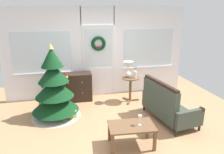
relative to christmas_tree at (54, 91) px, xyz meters
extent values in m
plane|color=#AD7F56|center=(1.24, -0.91, -0.64)|extent=(6.76, 6.76, 0.00)
cube|color=white|center=(-0.29, 1.18, 0.63)|extent=(2.15, 0.08, 2.55)
cube|color=white|center=(2.76, 1.18, 0.63)|extent=(2.15, 0.08, 2.55)
cube|color=white|center=(1.24, 1.18, 1.66)|extent=(0.94, 0.08, 0.50)
cube|color=silver|center=(1.24, 1.14, 0.38)|extent=(0.90, 0.05, 2.05)
cube|color=white|center=(1.24, 1.12, -0.19)|extent=(0.78, 0.02, 0.80)
cube|color=silver|center=(1.24, 1.12, 0.76)|extent=(0.78, 0.01, 1.10)
cube|color=silver|center=(-0.29, 1.12, 0.71)|extent=(1.50, 0.01, 1.10)
cube|color=silver|center=(2.76, 1.12, 0.71)|extent=(1.50, 0.01, 1.10)
cube|color=silver|center=(-0.29, 1.11, 0.14)|extent=(1.59, 0.06, 0.03)
cube|color=silver|center=(2.76, 1.11, 0.14)|extent=(1.59, 0.06, 0.03)
torus|color=black|center=(1.24, 1.08, 0.91)|extent=(0.41, 0.09, 0.41)
cube|color=red|center=(1.24, 1.07, 0.78)|extent=(0.10, 0.02, 0.10)
cylinder|color=#4C331E|center=(0.00, 0.00, -0.54)|extent=(0.10, 0.10, 0.21)
cone|color=beige|center=(0.00, 0.00, -0.59)|extent=(1.16, 1.16, 0.10)
cone|color=#0F3819|center=(0.00, 0.00, -0.26)|extent=(1.08, 1.08, 0.44)
cone|color=#0F3819|center=(0.00, 0.00, 0.09)|extent=(0.89, 0.89, 0.44)
cone|color=#0F3819|center=(0.00, 0.00, 0.45)|extent=(0.69, 0.69, 0.44)
cone|color=#0F3819|center=(0.00, 0.00, 0.80)|extent=(0.50, 0.50, 0.44)
cone|color=#E0BC4C|center=(0.00, 0.00, 1.05)|extent=(0.12, 0.12, 0.12)
sphere|color=red|center=(0.16, 0.40, -0.09)|extent=(0.05, 0.05, 0.05)
sphere|color=gold|center=(0.30, 0.08, 0.29)|extent=(0.06, 0.06, 0.06)
sphere|color=silver|center=(0.17, 0.33, 0.06)|extent=(0.07, 0.07, 0.07)
sphere|color=#264CB2|center=(-0.27, 0.19, 0.07)|extent=(0.07, 0.07, 0.07)
sphere|color=red|center=(0.26, 0.04, 0.41)|extent=(0.05, 0.05, 0.05)
sphere|color=gold|center=(0.38, -0.10, -0.13)|extent=(0.06, 0.06, 0.06)
cube|color=black|center=(0.53, 0.88, -0.25)|extent=(0.91, 0.45, 0.78)
sphere|color=tan|center=(0.34, 0.67, -0.06)|extent=(0.03, 0.03, 0.03)
sphere|color=tan|center=(0.70, 0.65, -0.06)|extent=(0.03, 0.03, 0.03)
sphere|color=tan|center=(0.34, 0.67, -0.36)|extent=(0.03, 0.03, 0.03)
sphere|color=tan|center=(0.70, 0.65, -0.36)|extent=(0.03, 0.03, 0.03)
cylinder|color=black|center=(2.95, -1.36, -0.57)|extent=(0.05, 0.05, 0.14)
cylinder|color=black|center=(2.76, -0.09, -0.57)|extent=(0.05, 0.05, 0.14)
cylinder|color=black|center=(2.36, -1.45, -0.57)|extent=(0.05, 0.05, 0.14)
cylinder|color=black|center=(2.17, -0.18, -0.57)|extent=(0.05, 0.05, 0.14)
cube|color=#384238|center=(2.56, -0.77, -0.43)|extent=(0.89, 1.31, 0.14)
cube|color=#384238|center=(2.26, -0.81, -0.05)|extent=(0.30, 1.23, 0.62)
cube|color=black|center=(2.26, -0.81, 0.29)|extent=(0.26, 1.20, 0.06)
cube|color=#384238|center=(2.66, -1.42, -0.31)|extent=(0.67, 0.19, 0.38)
cylinder|color=black|center=(2.94, -1.37, -0.14)|extent=(0.10, 0.10, 0.09)
cube|color=#384238|center=(2.46, -0.12, -0.31)|extent=(0.67, 0.19, 0.38)
cylinder|color=black|center=(2.75, -0.08, -0.14)|extent=(0.10, 0.10, 0.09)
cylinder|color=brown|center=(2.00, 0.46, 0.04)|extent=(0.48, 0.48, 0.02)
cylinder|color=brown|center=(2.00, 0.46, -0.31)|extent=(0.07, 0.07, 0.67)
cube|color=brown|center=(2.16, 0.46, -0.62)|extent=(0.20, 0.05, 0.04)
cube|color=brown|center=(1.92, 0.59, -0.62)|extent=(0.14, 0.20, 0.04)
cube|color=brown|center=(1.92, 0.32, -0.62)|extent=(0.14, 0.20, 0.04)
sphere|color=silver|center=(1.94, 0.50, 0.13)|extent=(0.16, 0.16, 0.16)
cylinder|color=silver|center=(1.94, 0.50, 0.26)|extent=(0.02, 0.02, 0.06)
cone|color=silver|center=(1.94, 0.50, 0.39)|extent=(0.28, 0.28, 0.20)
cylinder|color=beige|center=(2.10, 0.40, 0.13)|extent=(0.09, 0.09, 0.16)
sphere|color=beige|center=(2.10, 0.40, 0.21)|extent=(0.10, 0.10, 0.10)
cylinder|color=#4C7042|center=(2.08, 0.40, 0.31)|extent=(0.07, 0.01, 0.17)
cylinder|color=#4C7042|center=(2.10, 0.40, 0.31)|extent=(0.01, 0.01, 0.18)
cylinder|color=#4C7042|center=(2.12, 0.40, 0.31)|extent=(0.07, 0.01, 0.17)
cube|color=brown|center=(1.38, -1.53, -0.23)|extent=(0.88, 0.59, 0.03)
cube|color=brown|center=(0.98, -1.72, -0.44)|extent=(0.05, 0.05, 0.39)
cube|color=brown|center=(1.74, -1.79, -0.44)|extent=(0.05, 0.05, 0.39)
cube|color=brown|center=(1.02, -1.28, -0.44)|extent=(0.05, 0.05, 0.39)
cube|color=brown|center=(1.78, -1.35, -0.44)|extent=(0.05, 0.05, 0.39)
cylinder|color=silver|center=(1.53, -1.56, -0.21)|extent=(0.06, 0.06, 0.01)
cylinder|color=silver|center=(1.53, -1.56, -0.16)|extent=(0.01, 0.01, 0.10)
cone|color=silver|center=(1.53, -1.56, -0.07)|extent=(0.08, 0.08, 0.09)
cube|color=#D8C64C|center=(0.37, -0.16, -0.54)|extent=(0.20, 0.18, 0.20)
camera|label=1|loc=(0.24, -4.86, 1.79)|focal=34.54mm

